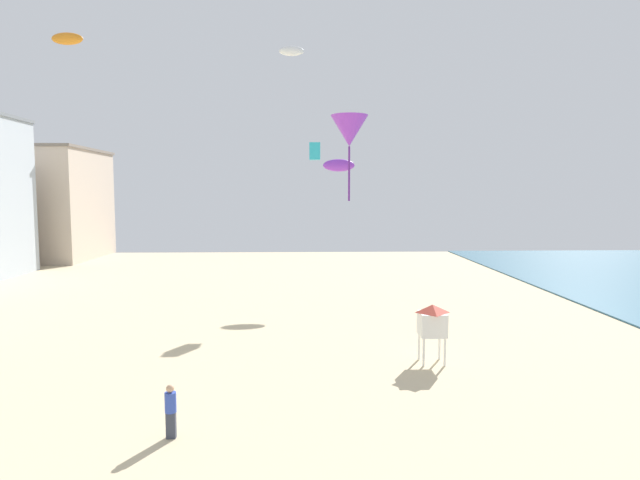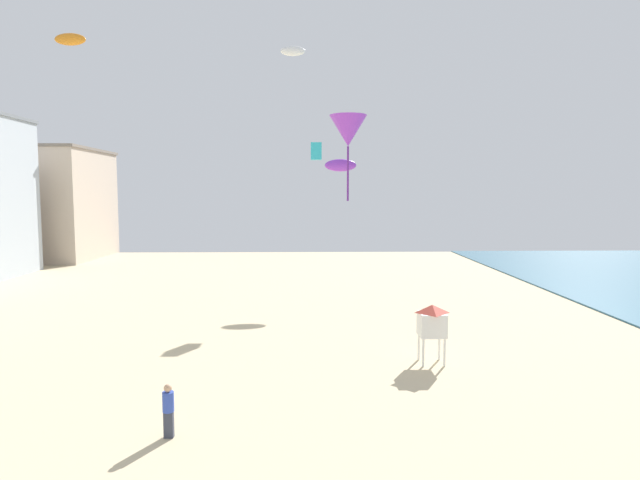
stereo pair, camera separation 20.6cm
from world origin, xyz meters
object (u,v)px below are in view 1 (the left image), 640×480
object	(u,v)px
kite_flyer	(171,408)
kite_cyan_box	(315,151)
lifeguard_stand	(432,321)
kite_purple_delta	(349,131)
kite_orange_parafoil	(67,39)
kite_white_parafoil	(291,51)
kite_purple_parafoil	(339,165)

from	to	relation	value
kite_flyer	kite_cyan_box	size ratio (longest dim) A/B	1.43
lifeguard_stand	kite_purple_delta	distance (m)	9.01
lifeguard_stand	kite_purple_delta	world-z (taller)	kite_purple_delta
kite_flyer	kite_purple_delta	bearing A→B (deg)	18.37
kite_flyer	kite_orange_parafoil	xyz separation A→B (m)	(-14.60, 27.82, 18.49)
kite_flyer	kite_orange_parafoil	bearing A→B (deg)	100.71
kite_cyan_box	kite_orange_parafoil	bearing A→B (deg)	159.75
kite_white_parafoil	kite_flyer	bearing A→B (deg)	-99.62
kite_flyer	kite_purple_parafoil	size ratio (longest dim) A/B	0.70
kite_white_parafoil	kite_purple_delta	distance (m)	16.61
kite_orange_parafoil	kite_purple_parafoil	size ratio (longest dim) A/B	1.04
kite_flyer	kite_cyan_box	bearing A→B (deg)	60.18
lifeguard_stand	kite_orange_parafoil	world-z (taller)	kite_orange_parafoil
kite_cyan_box	kite_orange_parafoil	size ratio (longest dim) A/B	0.47
kite_white_parafoil	kite_purple_parafoil	size ratio (longest dim) A/B	0.68
kite_white_parafoil	kite_purple_delta	size ratio (longest dim) A/B	0.52
kite_white_parafoil	kite_cyan_box	size ratio (longest dim) A/B	1.39
kite_flyer	kite_purple_parafoil	world-z (taller)	kite_purple_parafoil
kite_orange_parafoil	kite_purple_parafoil	xyz separation A→B (m)	(21.18, -3.80, -10.04)
kite_cyan_box	kite_purple_parafoil	xyz separation A→B (m)	(1.86, 3.32, -0.76)
kite_purple_parafoil	kite_white_parafoil	bearing A→B (deg)	-123.68
lifeguard_stand	kite_purple_parafoil	world-z (taller)	kite_purple_parafoil
kite_flyer	kite_purple_parafoil	distance (m)	26.30
kite_flyer	kite_white_parafoil	size ratio (longest dim) A/B	1.03
kite_flyer	kite_cyan_box	distance (m)	23.14
lifeguard_stand	kite_cyan_box	xyz separation A→B (m)	(-4.74, 14.01, 8.29)
kite_purple_delta	kite_purple_parafoil	xyz separation A→B (m)	(0.96, 20.03, -0.16)
lifeguard_stand	kite_flyer	bearing A→B (deg)	-165.76
kite_orange_parafoil	kite_cyan_box	bearing A→B (deg)	-20.25
kite_purple_parafoil	kite_purple_delta	bearing A→B (deg)	-92.73
kite_flyer	kite_orange_parafoil	size ratio (longest dim) A/B	0.67
kite_cyan_box	kite_flyer	bearing A→B (deg)	-102.85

